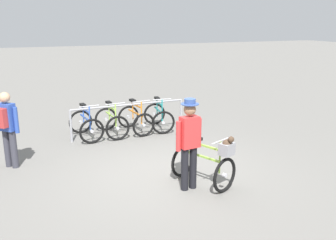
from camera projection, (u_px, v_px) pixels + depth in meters
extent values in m
plane|color=slate|center=(166.00, 173.00, 7.64)|extent=(80.00, 80.00, 0.00)
cylinder|color=#99999E|center=(71.00, 126.00, 9.48)|extent=(0.06, 0.06, 0.85)
cylinder|color=#99999E|center=(181.00, 114.00, 10.73)|extent=(0.06, 0.06, 0.85)
cylinder|color=#99999E|center=(129.00, 105.00, 9.99)|extent=(3.15, 0.18, 0.05)
torus|color=black|center=(81.00, 122.00, 10.26)|extent=(0.66, 0.15, 0.66)
cylinder|color=#B7B7BC|center=(81.00, 122.00, 10.26)|extent=(0.09, 0.07, 0.08)
torus|color=black|center=(92.00, 131.00, 9.40)|extent=(0.66, 0.15, 0.66)
cylinder|color=#B7B7BC|center=(92.00, 131.00, 9.40)|extent=(0.09, 0.07, 0.08)
cube|color=#2D56B7|center=(85.00, 118.00, 9.77)|extent=(0.14, 0.92, 0.04)
cube|color=#2D56B7|center=(86.00, 110.00, 9.67)|extent=(0.11, 0.61, 0.04)
cylinder|color=#2D56B7|center=(83.00, 115.00, 9.91)|extent=(0.03, 0.03, 0.55)
cube|color=black|center=(83.00, 105.00, 9.84)|extent=(0.15, 0.25, 0.06)
cylinder|color=#2D56B7|center=(90.00, 118.00, 9.42)|extent=(0.03, 0.03, 0.63)
cylinder|color=#B7B7BC|center=(89.00, 106.00, 9.34)|extent=(0.52, 0.09, 0.03)
torus|color=black|center=(106.00, 119.00, 10.55)|extent=(0.66, 0.13, 0.66)
cylinder|color=#B7B7BC|center=(106.00, 119.00, 10.55)|extent=(0.08, 0.07, 0.08)
torus|color=black|center=(118.00, 128.00, 9.67)|extent=(0.66, 0.13, 0.66)
cylinder|color=#B7B7BC|center=(118.00, 128.00, 9.67)|extent=(0.08, 0.07, 0.08)
cube|color=#9ED14C|center=(111.00, 115.00, 10.05)|extent=(0.11, 0.92, 0.04)
cube|color=#9ED14C|center=(111.00, 108.00, 9.95)|extent=(0.08, 0.61, 0.04)
cylinder|color=#9ED14C|center=(109.00, 112.00, 10.19)|extent=(0.03, 0.03, 0.55)
cube|color=black|center=(109.00, 103.00, 10.12)|extent=(0.14, 0.25, 0.06)
cylinder|color=#9ED14C|center=(116.00, 115.00, 9.69)|extent=(0.03, 0.03, 0.63)
cylinder|color=#B7B7BC|center=(115.00, 104.00, 9.61)|extent=(0.52, 0.07, 0.03)
torus|color=black|center=(128.00, 117.00, 10.81)|extent=(0.67, 0.17, 0.66)
cylinder|color=#B7B7BC|center=(128.00, 117.00, 10.81)|extent=(0.09, 0.07, 0.08)
torus|color=black|center=(144.00, 125.00, 9.96)|extent=(0.67, 0.17, 0.66)
cylinder|color=#B7B7BC|center=(144.00, 125.00, 9.96)|extent=(0.09, 0.07, 0.08)
cube|color=orange|center=(136.00, 113.00, 10.33)|extent=(0.16, 0.91, 0.04)
cube|color=orange|center=(136.00, 105.00, 10.23)|extent=(0.12, 0.61, 0.04)
cylinder|color=orange|center=(133.00, 110.00, 10.47)|extent=(0.03, 0.03, 0.55)
cube|color=black|center=(133.00, 100.00, 10.40)|extent=(0.15, 0.25, 0.06)
cylinder|color=orange|center=(142.00, 113.00, 9.98)|extent=(0.03, 0.03, 0.63)
cylinder|color=#B7B7BC|center=(141.00, 101.00, 9.90)|extent=(0.52, 0.10, 0.03)
torus|color=black|center=(154.00, 114.00, 11.14)|extent=(0.66, 0.15, 0.66)
cylinder|color=#B7B7BC|center=(154.00, 114.00, 11.14)|extent=(0.09, 0.07, 0.08)
torus|color=black|center=(163.00, 123.00, 10.19)|extent=(0.66, 0.15, 0.66)
cylinder|color=#B7B7BC|center=(163.00, 123.00, 10.19)|extent=(0.09, 0.07, 0.08)
cube|color=teal|center=(159.00, 110.00, 10.61)|extent=(0.13, 0.92, 0.04)
cube|color=teal|center=(159.00, 103.00, 10.50)|extent=(0.10, 0.61, 0.04)
cylinder|color=teal|center=(157.00, 107.00, 10.76)|extent=(0.03, 0.03, 0.55)
cube|color=black|center=(157.00, 98.00, 10.69)|extent=(0.15, 0.25, 0.06)
cylinder|color=teal|center=(162.00, 111.00, 10.22)|extent=(0.03, 0.03, 0.63)
cylinder|color=#B7B7BC|center=(162.00, 99.00, 10.14)|extent=(0.52, 0.08, 0.03)
torus|color=black|center=(183.00, 161.00, 7.42)|extent=(0.63, 0.32, 0.66)
cylinder|color=#B7B7BC|center=(183.00, 161.00, 7.42)|extent=(0.10, 0.09, 0.08)
torus|color=black|center=(225.00, 175.00, 6.74)|extent=(0.63, 0.32, 0.66)
cylinder|color=#B7B7BC|center=(225.00, 175.00, 6.74)|extent=(0.10, 0.09, 0.08)
cube|color=#9ED14C|center=(203.00, 157.00, 7.02)|extent=(0.41, 0.85, 0.04)
cube|color=#9ED14C|center=(205.00, 146.00, 6.93)|extent=(0.28, 0.57, 0.04)
cylinder|color=#9ED14C|center=(196.00, 152.00, 7.13)|extent=(0.03, 0.03, 0.55)
cube|color=black|center=(196.00, 138.00, 7.06)|extent=(0.21, 0.27, 0.06)
cylinder|color=#9ED14C|center=(220.00, 157.00, 6.74)|extent=(0.03, 0.03, 0.63)
cylinder|color=#B7B7BC|center=(220.00, 141.00, 6.66)|extent=(0.49, 0.24, 0.03)
cube|color=gray|center=(227.00, 149.00, 6.59)|extent=(0.32, 0.29, 0.22)
ellipsoid|color=#4C3828|center=(227.00, 144.00, 6.56)|extent=(0.23, 0.22, 0.16)
sphere|color=#4C3828|center=(231.00, 139.00, 6.48)|extent=(0.11, 0.11, 0.11)
cylinder|color=black|center=(185.00, 169.00, 6.81)|extent=(0.14, 0.14, 0.82)
cylinder|color=black|center=(193.00, 167.00, 6.89)|extent=(0.14, 0.14, 0.82)
cube|color=red|center=(189.00, 132.00, 6.67)|extent=(0.36, 0.24, 0.58)
cylinder|color=red|center=(178.00, 136.00, 6.59)|extent=(0.09, 0.09, 0.55)
cylinder|color=red|center=(199.00, 133.00, 6.80)|extent=(0.09, 0.09, 0.55)
sphere|color=#9E7051|center=(190.00, 109.00, 6.56)|extent=(0.22, 0.22, 0.22)
cylinder|color=#334C8C|center=(190.00, 104.00, 6.53)|extent=(0.32, 0.32, 0.02)
cylinder|color=#334C8C|center=(190.00, 101.00, 6.52)|extent=(0.20, 0.20, 0.09)
cylinder|color=#383842|center=(7.00, 148.00, 7.92)|extent=(0.14, 0.14, 0.82)
cylinder|color=#383842|center=(14.00, 149.00, 7.85)|extent=(0.14, 0.14, 0.82)
cube|color=#2D4CA5|center=(7.00, 117.00, 7.70)|extent=(0.38, 0.38, 0.58)
cylinder|color=#2D4CA5|center=(0.00, 118.00, 7.81)|extent=(0.09, 0.09, 0.55)
cylinder|color=#2D4CA5|center=(16.00, 120.00, 7.65)|extent=(0.09, 0.09, 0.55)
sphere|color=tan|center=(5.00, 97.00, 7.59)|extent=(0.22, 0.22, 0.22)
cube|color=#B23333|center=(1.00, 118.00, 7.55)|extent=(0.28, 0.28, 0.40)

